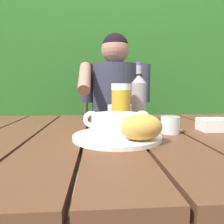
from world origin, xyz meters
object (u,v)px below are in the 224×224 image
(table_knife, at_px, (157,130))
(diner_bowl, at_px, (121,111))
(chair_near_diner, at_px, (113,136))
(person_eating, at_px, (115,109))
(water_glass_small, at_px, (170,125))
(bread_roll, at_px, (141,127))
(butter_tub, at_px, (213,124))
(soup_bowl, at_px, (117,124))
(beer_bottle, at_px, (139,98))
(serving_plate, at_px, (117,137))
(beer_glass, at_px, (121,105))

(table_knife, bearing_deg, diner_bowl, 104.15)
(chair_near_diner, relative_size, person_eating, 0.83)
(person_eating, relative_size, water_glass_small, 19.51)
(bread_roll, distance_m, water_glass_small, 0.18)
(water_glass_small, xyz_separation_m, butter_tub, (0.17, 0.04, -0.01))
(soup_bowl, height_order, bread_roll, same)
(beer_bottle, bearing_deg, serving_plate, -113.86)
(person_eating, distance_m, water_glass_small, 0.75)
(soup_bowl, relative_size, beer_bottle, 0.78)
(chair_near_diner, bearing_deg, person_eating, -90.80)
(beer_bottle, distance_m, butter_tub, 0.31)
(serving_plate, distance_m, bread_roll, 0.10)
(person_eating, xyz_separation_m, butter_tub, (0.30, -0.70, 0.01))
(chair_near_diner, height_order, person_eating, person_eating)
(soup_bowl, xyz_separation_m, water_glass_small, (0.19, 0.06, -0.02))
(table_knife, distance_m, diner_bowl, 0.36)
(serving_plate, relative_size, butter_tub, 2.67)
(bread_roll, xyz_separation_m, beer_bottle, (0.06, 0.34, 0.06))
(person_eating, xyz_separation_m, bread_roll, (-0.00, -0.86, 0.04))
(serving_plate, xyz_separation_m, beer_glass, (0.03, 0.20, 0.08))
(beer_bottle, bearing_deg, table_knife, -78.42)
(person_eating, xyz_separation_m, soup_bowl, (-0.06, -0.79, 0.04))
(water_glass_small, bearing_deg, diner_bowl, 107.12)
(chair_near_diner, distance_m, butter_tub, 0.98)
(serving_plate, xyz_separation_m, bread_roll, (0.06, -0.07, 0.04))
(diner_bowl, bearing_deg, table_knife, -75.85)
(person_eating, height_order, diner_bowl, person_eating)
(chair_near_diner, bearing_deg, soup_bowl, -93.76)
(water_glass_small, distance_m, butter_tub, 0.18)
(beer_glass, relative_size, diner_bowl, 1.19)
(chair_near_diner, xyz_separation_m, beer_glass, (-0.03, -0.80, 0.31))
(person_eating, height_order, soup_bowl, person_eating)
(water_glass_small, distance_m, table_knife, 0.06)
(serving_plate, height_order, butter_tub, butter_tub)
(beer_glass, bearing_deg, chair_near_diner, 87.76)
(beer_glass, bearing_deg, table_knife, -38.66)
(bread_roll, distance_m, butter_tub, 0.34)
(bread_roll, xyz_separation_m, table_knife, (0.09, 0.17, -0.04))
(soup_bowl, distance_m, beer_glass, 0.20)
(chair_near_diner, xyz_separation_m, bread_roll, (-0.01, -1.06, 0.27))
(beer_glass, relative_size, water_glass_small, 2.67)
(butter_tub, distance_m, diner_bowl, 0.46)
(bread_roll, xyz_separation_m, diner_bowl, (0.01, 0.52, -0.02))
(chair_near_diner, xyz_separation_m, water_glass_small, (0.12, -0.94, 0.25))
(chair_near_diner, bearing_deg, table_knife, -84.33)
(beer_bottle, bearing_deg, diner_bowl, 106.47)
(beer_glass, xyz_separation_m, butter_tub, (0.32, -0.10, -0.06))
(serving_plate, distance_m, butter_tub, 0.37)
(bread_roll, bearing_deg, serving_plate, 130.60)
(soup_bowl, bearing_deg, diner_bowl, 81.78)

